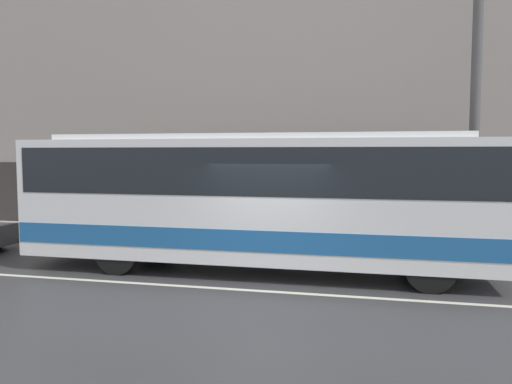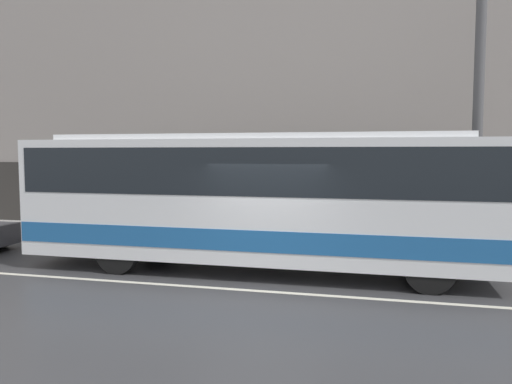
{
  "view_description": "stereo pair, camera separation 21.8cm",
  "coord_description": "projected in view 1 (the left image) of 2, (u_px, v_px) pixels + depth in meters",
  "views": [
    {
      "loc": [
        2.01,
        -9.43,
        2.73
      ],
      "look_at": [
        -0.53,
        1.77,
        1.82
      ],
      "focal_mm": 35.0,
      "sensor_mm": 36.0,
      "label": 1
    },
    {
      "loc": [
        2.22,
        -9.38,
        2.73
      ],
      "look_at": [
        -0.53,
        1.77,
        1.82
      ],
      "focal_mm": 35.0,
      "sensor_mm": 36.0,
      "label": 2
    }
  ],
  "objects": [
    {
      "name": "utility_pole_near",
      "position": [
        476.0,
        94.0,
        12.93
      ],
      "size": [
        0.26,
        0.26,
        8.22
      ],
      "color": "#4C4C4F",
      "rests_on": "sidewalk"
    },
    {
      "name": "sidewalk",
      "position": [
        300.0,
        241.0,
        15.11
      ],
      "size": [
        60.0,
        2.88,
        0.13
      ],
      "color": "#A09E99",
      "rests_on": "ground_plane"
    },
    {
      "name": "transit_bus",
      "position": [
        256.0,
        194.0,
        11.52
      ],
      "size": [
        10.69,
        2.59,
        3.14
      ],
      "color": "white",
      "rests_on": "ground_plane"
    },
    {
      "name": "building_facade",
      "position": [
        307.0,
        96.0,
        16.29
      ],
      "size": [
        60.0,
        0.35,
        9.46
      ],
      "color": "gray",
      "rests_on": "ground_plane"
    },
    {
      "name": "ground_plane",
      "position": [
        262.0,
        291.0,
        9.82
      ],
      "size": [
        60.0,
        60.0,
        0.0
      ],
      "primitive_type": "plane",
      "color": "#38383A"
    },
    {
      "name": "lane_stripe",
      "position": [
        262.0,
        291.0,
        9.82
      ],
      "size": [
        54.0,
        0.14,
        0.01
      ],
      "color": "beige",
      "rests_on": "ground_plane"
    }
  ]
}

